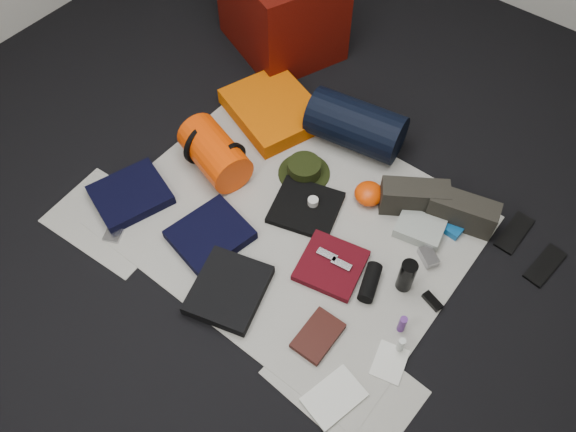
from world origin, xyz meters
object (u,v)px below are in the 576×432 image
Objects in this scene: red_cabinet at (282,6)px; water_bottle at (407,276)px; navy_duffel at (356,125)px; sleeping_pad at (273,109)px; compact_camera at (428,257)px; stuff_sack at (215,153)px; paperback_book at (318,336)px.

water_bottle is (1.47, -0.98, -0.17)m from red_cabinet.
red_cabinet reaches higher than navy_duffel.
sleeping_pad is 1.04× the size of navy_duffel.
navy_duffel is at bearing 13.50° from sleeping_pad.
red_cabinet is 1.31× the size of navy_duffel.
sleeping_pad is at bearing -160.78° from compact_camera.
stuff_sack is at bearing -48.92° from red_cabinet.
navy_duffel is 0.79m from compact_camera.
paperback_book is (1.32, -1.42, -0.25)m from red_cabinet.
red_cabinet is 1.78m from water_bottle.
stuff_sack is 1.06m from paperback_book.
paperback_book is at bearing -25.58° from red_cabinet.
stuff_sack is (0.35, -0.99, -0.15)m from red_cabinet.
red_cabinet is 3.55× the size of water_bottle.
sleeping_pad is at bearing 157.53° from water_bottle.
navy_duffel is at bearing -5.14° from red_cabinet.
stuff_sack is at bearing -137.92° from navy_duffel.
red_cabinet is 0.91m from navy_duffel.
sleeping_pad is 1.22m from water_bottle.
red_cabinet reaches higher than stuff_sack.
paperback_book is (-0.16, -0.43, -0.08)m from water_bottle.
navy_duffel is 4.76× the size of compact_camera.
compact_camera is (1.14, 0.19, -0.09)m from stuff_sack.
stuff_sack reaches higher than compact_camera.
sleeping_pad is 0.48m from stuff_sack.
paperback_book is (0.97, -0.90, -0.03)m from sleeping_pad.
stuff_sack is 0.74m from navy_duffel.
compact_camera is 0.65m from paperback_book.
stuff_sack is 3.66× the size of compact_camera.
navy_duffel reaches higher than paperback_book.
stuff_sack is 1.16m from compact_camera.
water_bottle is 0.20m from compact_camera.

